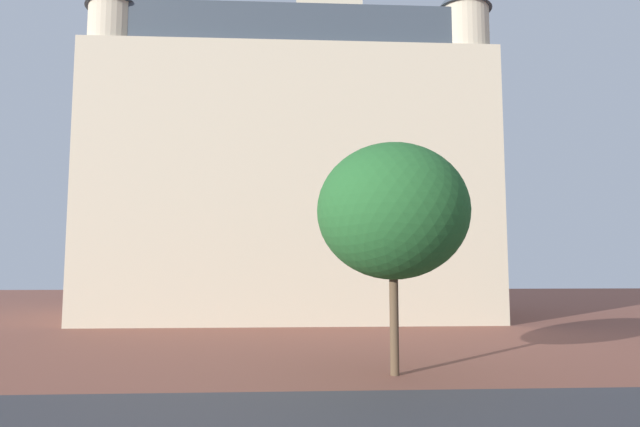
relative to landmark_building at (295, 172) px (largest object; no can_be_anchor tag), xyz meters
name	(u,v)px	position (x,y,z in m)	size (l,w,h in m)	color
landmark_building	(295,172)	(0.00, 0.00, 0.00)	(23.22, 13.94, 29.81)	beige
tree_curb_far	(393,211)	(2.84, -18.59, -4.47)	(4.53, 4.53, 6.84)	brown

